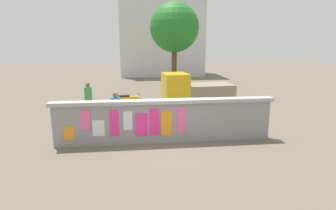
{
  "coord_description": "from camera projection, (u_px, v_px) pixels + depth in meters",
  "views": [
    {
      "loc": [
        -1.04,
        -9.34,
        3.43
      ],
      "look_at": [
        0.23,
        1.01,
        1.09
      ],
      "focal_mm": 30.45,
      "sensor_mm": 36.0,
      "label": 1
    }
  ],
  "objects": [
    {
      "name": "tree_roadside",
      "position": [
        174.0,
        28.0,
        19.98
      ],
      "size": [
        3.47,
        3.47,
        6.11
      ],
      "color": "brown",
      "rests_on": "ground"
    },
    {
      "name": "building_background",
      "position": [
        161.0,
        36.0,
        29.07
      ],
      "size": [
        8.51,
        5.08,
        7.83
      ],
      "color": "silver",
      "rests_on": "ground"
    },
    {
      "name": "person_walking",
      "position": [
        116.0,
        108.0,
        10.62
      ],
      "size": [
        0.47,
        0.47,
        1.62
      ],
      "color": "yellow",
      "rests_on": "ground"
    },
    {
      "name": "person_bystander",
      "position": [
        88.0,
        96.0,
        12.99
      ],
      "size": [
        0.39,
        0.39,
        1.62
      ],
      "color": "#338CBF",
      "rests_on": "ground"
    },
    {
      "name": "ground",
      "position": [
        151.0,
        98.0,
        17.67
      ],
      "size": [
        60.0,
        60.0,
        0.0
      ],
      "primitive_type": "plane",
      "color": "#6B6051"
    },
    {
      "name": "bicycle_near",
      "position": [
        216.0,
        120.0,
        11.39
      ],
      "size": [
        1.7,
        0.44,
        0.95
      ],
      "color": "black",
      "rests_on": "ground"
    },
    {
      "name": "motorcycle",
      "position": [
        127.0,
        102.0,
        14.19
      ],
      "size": [
        1.9,
        0.56,
        0.87
      ],
      "color": "black",
      "rests_on": "ground"
    },
    {
      "name": "poster_wall",
      "position": [
        165.0,
        120.0,
        9.75
      ],
      "size": [
        7.59,
        0.42,
        1.5
      ],
      "color": "gray",
      "rests_on": "ground"
    },
    {
      "name": "auto_rickshaw_truck",
      "position": [
        194.0,
        91.0,
        14.66
      ],
      "size": [
        3.71,
        1.8,
        1.85
      ],
      "color": "black",
      "rests_on": "ground"
    }
  ]
}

